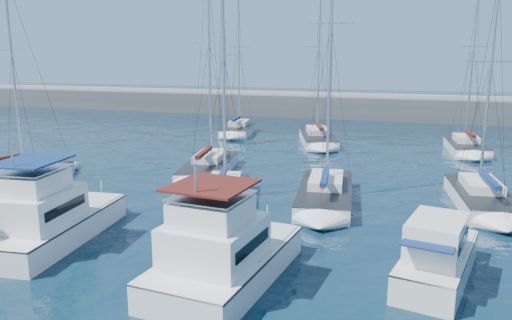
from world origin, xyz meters
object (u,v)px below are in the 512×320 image
(motor_yacht_stbd_inner, at_px, (222,256))
(sailboat_mid_c, at_px, (224,193))
(motor_yacht_stbd_outer, at_px, (437,259))
(sailboat_mid_e, at_px, (482,198))
(sailboat_back_c, at_px, (466,147))
(motor_yacht_port_inner, at_px, (48,220))
(sailboat_mid_b, at_px, (209,167))
(sailboat_mid_d, at_px, (325,193))
(sailboat_back_b, at_px, (318,138))
(sailboat_mid_a, at_px, (14,177))
(sailboat_back_a, at_px, (238,130))

(motor_yacht_stbd_inner, bearing_deg, sailboat_mid_c, 116.57)
(motor_yacht_stbd_inner, relative_size, motor_yacht_stbd_outer, 1.22)
(sailboat_mid_e, relative_size, sailboat_back_c, 0.88)
(motor_yacht_port_inner, distance_m, sailboat_mid_e, 24.40)
(sailboat_mid_c, distance_m, sailboat_back_c, 26.63)
(motor_yacht_port_inner, relative_size, sailboat_mid_b, 0.56)
(motor_yacht_port_inner, distance_m, motor_yacht_stbd_inner, 9.72)
(sailboat_mid_d, relative_size, sailboat_back_b, 1.12)
(sailboat_mid_a, xyz_separation_m, sailboat_back_c, (31.37, 22.03, 0.02))
(motor_yacht_stbd_inner, distance_m, sailboat_mid_e, 18.17)
(sailboat_back_a, xyz_separation_m, sailboat_back_b, (9.68, -2.85, -0.03))
(motor_yacht_port_inner, bearing_deg, motor_yacht_stbd_inner, -14.64)
(sailboat_back_b, relative_size, sailboat_back_c, 1.00)
(sailboat_back_b, bearing_deg, sailboat_mid_e, -70.34)
(sailboat_mid_b, xyz_separation_m, sailboat_back_b, (5.40, 15.62, -0.01))
(sailboat_mid_b, bearing_deg, motor_yacht_stbd_outer, -51.65)
(motor_yacht_stbd_inner, distance_m, sailboat_back_b, 32.74)
(sailboat_mid_e, bearing_deg, sailboat_mid_b, 165.32)
(sailboat_back_c, bearing_deg, sailboat_mid_d, -121.56)
(sailboat_back_c, bearing_deg, motor_yacht_stbd_outer, -102.12)
(sailboat_mid_b, xyz_separation_m, sailboat_back_c, (19.48, 15.00, 0.01))
(sailboat_mid_b, distance_m, sailboat_back_a, 18.96)
(sailboat_back_c, bearing_deg, motor_yacht_stbd_inner, -115.28)
(motor_yacht_stbd_outer, relative_size, sailboat_mid_c, 0.47)
(sailboat_mid_d, distance_m, sailboat_back_c, 21.89)
(sailboat_mid_a, bearing_deg, sailboat_mid_b, 37.59)
(motor_yacht_stbd_inner, height_order, sailboat_mid_d, sailboat_mid_d)
(sailboat_mid_b, bearing_deg, motor_yacht_stbd_inner, -75.25)
(sailboat_back_b, distance_m, sailboat_back_c, 14.09)
(motor_yacht_stbd_inner, bearing_deg, sailboat_back_b, 99.86)
(motor_yacht_port_inner, height_order, motor_yacht_stbd_inner, same)
(motor_yacht_stbd_inner, bearing_deg, sailboat_mid_a, 158.71)
(sailboat_mid_c, bearing_deg, sailboat_back_a, 92.08)
(sailboat_mid_b, distance_m, sailboat_back_b, 16.53)
(sailboat_mid_e, relative_size, sailboat_back_a, 0.87)
(motor_yacht_stbd_inner, xyz_separation_m, sailboat_mid_b, (-7.86, 17.02, -0.60))
(sailboat_mid_c, bearing_deg, sailboat_back_c, 38.11)
(sailboat_mid_e, bearing_deg, sailboat_mid_a, -178.65)
(sailboat_back_c, bearing_deg, sailboat_back_a, 166.37)
(sailboat_mid_e, distance_m, sailboat_back_a, 31.37)
(sailboat_mid_e, bearing_deg, motor_yacht_stbd_inner, -134.36)
(sailboat_mid_c, bearing_deg, sailboat_mid_b, 104.48)
(sailboat_mid_a, distance_m, sailboat_mid_d, 21.82)
(sailboat_mid_a, bearing_deg, sailboat_back_b, 59.64)
(sailboat_mid_d, xyz_separation_m, sailboat_back_c, (9.67, 19.64, -0.00))
(motor_yacht_port_inner, distance_m, motor_yacht_stbd_outer, 17.81)
(sailboat_back_b, xyz_separation_m, sailboat_back_c, (14.08, -0.62, 0.02))
(sailboat_mid_b, xyz_separation_m, sailboat_back_a, (-4.28, 18.47, 0.01))
(motor_yacht_stbd_inner, height_order, sailboat_mid_e, sailboat_mid_e)
(sailboat_back_b, bearing_deg, sailboat_mid_d, -94.62)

